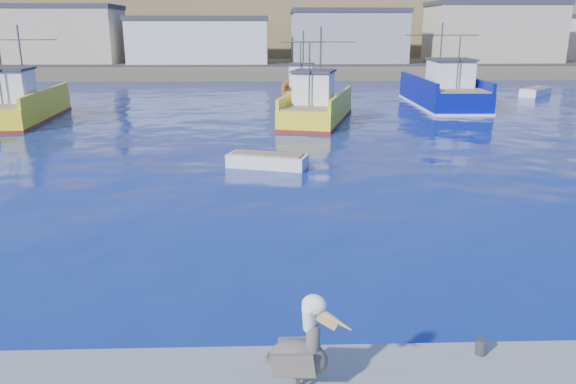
% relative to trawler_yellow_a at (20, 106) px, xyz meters
% --- Properties ---
extents(ground, '(260.00, 260.00, 0.00)m').
position_rel_trawler_yellow_a_xyz_m(ground, '(18.00, -27.23, -1.03)').
color(ground, '#081360').
rests_on(ground, ground).
extents(dock_bollards, '(36.20, 0.20, 0.30)m').
position_rel_trawler_yellow_a_xyz_m(dock_bollards, '(18.60, -30.63, -0.38)').
color(dock_bollards, '#4C4C4C').
rests_on(dock_bollards, dock).
extents(far_shore, '(200.00, 81.00, 24.00)m').
position_rel_trawler_yellow_a_xyz_m(far_shore, '(18.00, 81.97, 7.95)').
color(far_shore, brown).
rests_on(far_shore, ground).
extents(trawler_yellow_a, '(5.07, 11.33, 6.49)m').
position_rel_trawler_yellow_a_xyz_m(trawler_yellow_a, '(0.00, 0.00, 0.00)').
color(trawler_yellow_a, yellow).
rests_on(trawler_yellow_a, ground).
extents(trawler_yellow_b, '(6.04, 10.72, 6.37)m').
position_rel_trawler_yellow_a_xyz_m(trawler_yellow_b, '(20.46, -1.04, -0.05)').
color(trawler_yellow_b, yellow).
rests_on(trawler_yellow_b, ground).
extents(trawler_blue, '(6.15, 12.88, 6.71)m').
position_rel_trawler_yellow_a_xyz_m(trawler_blue, '(31.58, 6.84, 0.09)').
color(trawler_blue, '#060E83').
rests_on(trawler_blue, ground).
extents(boat_orange, '(4.01, 7.92, 5.99)m').
position_rel_trawler_yellow_a_xyz_m(boat_orange, '(20.16, 11.06, -0.03)').
color(boat_orange, '#C96311').
rests_on(boat_orange, ground).
extents(skiff_mid, '(3.86, 2.33, 0.79)m').
position_rel_trawler_yellow_a_xyz_m(skiff_mid, '(17.09, -14.21, -0.78)').
color(skiff_mid, silver).
rests_on(skiff_mid, ground).
extents(skiff_far, '(4.15, 4.25, 0.96)m').
position_rel_trawler_yellow_a_xyz_m(skiff_far, '(42.57, 13.60, -0.72)').
color(skiff_far, silver).
rests_on(skiff_far, ground).
extents(pelican, '(1.41, 0.79, 1.75)m').
position_rel_trawler_yellow_a_xyz_m(pelican, '(17.69, -31.61, 0.22)').
color(pelican, '#595451').
rests_on(pelican, dock).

